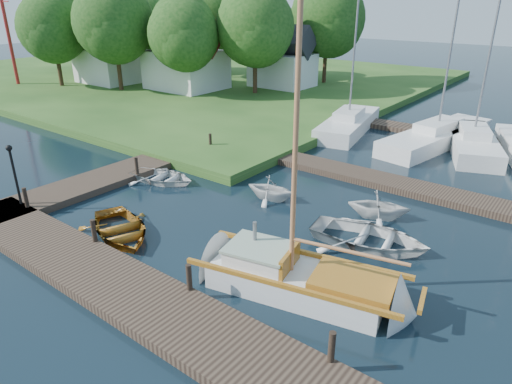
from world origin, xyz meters
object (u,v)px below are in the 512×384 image
Objects in this scene: mooring_post_3 at (332,347)px; lamp_post at (13,167)px; mooring_post_4 at (137,166)px; tender_d at (379,203)px; dinghy at (120,226)px; tree_0 at (53,27)px; tender_b at (271,187)px; house_b at (110,57)px; mooring_post_5 at (210,141)px; tender_c at (369,235)px; tree_3 at (255,26)px; sailboat at (303,282)px; mooring_post_0 at (26,197)px; tree_7 at (328,18)px; house_a at (186,59)px; tree_2 at (184,34)px; marina_boat_2 at (473,141)px; tree_5 at (144,23)px; mooring_post_1 at (94,231)px; tree_6 at (76,21)px; marina_boat_1 at (437,135)px; tree_1 at (114,21)px; tree_4 at (215,14)px; tender_a at (162,175)px; marina_boat_0 at (348,123)px; mooring_post_2 at (189,277)px; house_c at (283,62)px.

mooring_post_3 is 0.33× the size of lamp_post.
tender_d is at bearing 16.31° from mooring_post_4.
tree_0 reaches higher than dinghy.
house_b reaches higher than tender_b.
mooring_post_4 is at bearing -90.00° from mooring_post_5.
tender_c is 0.48× the size of tree_0.
tree_3 is (-6.00, 23.05, 3.94)m from lamp_post.
tree_3 is at bearing 48.43° from dinghy.
mooring_post_4 is at bearing 153.23° from sailboat.
sailboat reaches higher than mooring_post_5.
tender_c is 2.31m from tender_d.
mooring_post_0 is 0.33× the size of lamp_post.
tree_7 is (-15.57, 22.96, 5.59)m from tender_d.
house_a is 13.25m from tree_7.
house_b is at bearing -163.87° from tree_3.
mooring_post_3 is at bearing -38.44° from tree_2.
tree_5 is (-34.21, 5.92, 4.85)m from marina_boat_2.
tree_6 is at bearing 147.47° from mooring_post_1.
mooring_post_3 is 0.07× the size of marina_boat_1.
mooring_post_5 is 27.89m from tree_5.
tree_4 reaches higher than tree_1.
mooring_post_5 is (-4.00, 10.00, 0.00)m from mooring_post_1.
house_b reaches higher than tender_a.
tree_0 reaches higher than tree_5.
tree_2 is at bearing 0.28° from house_b.
tree_4 reaches higher than marina_boat_0.
lamp_post is 1.05× the size of tender_d.
mooring_post_2 is at bearing -49.64° from mooring_post_5.
tree_4 is at bearing 54.17° from marina_boat_0.
mooring_post_5 is at bearing -23.20° from house_b.
mooring_post_0 is 24.49m from tree_3.
tree_0 is (-22.00, 15.05, 3.66)m from lamp_post.
marina_boat_0 is 0.94× the size of marina_boat_2.
house_c reaches higher than mooring_post_5.
house_a is at bearing -161.15° from tree_3.
mooring_post_2 reaches higher than tender_a.
tender_b is (6.26, -3.01, -0.13)m from mooring_post_5.
mooring_post_5 is at bearing 111.80° from mooring_post_1.
mooring_post_1 is 1.00× the size of mooring_post_5.
mooring_post_1 is at bearing -32.53° from tree_6.
lamp_post is 0.23× the size of marina_boat_2.
tree_1 is at bearing 139.69° from sailboat.
tree_1 is (-4.00, -3.95, 3.13)m from house_a.
tree_5 is at bearing 126.87° from tree_1.
tender_b reaches higher than mooring_post_4.
tree_6 is (-38.26, 1.88, 5.08)m from marina_boat_1.
mooring_post_5 is 19.18m from tree_1.
mooring_post_2 is 0.10× the size of tree_0.
house_c is (14.00, 8.00, -0.19)m from house_b.
dinghy is (3.88, -8.91, -0.33)m from mooring_post_5.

